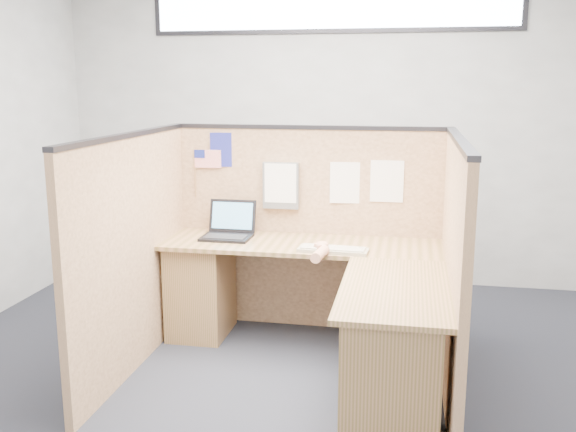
% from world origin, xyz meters
% --- Properties ---
extents(floor, '(5.00, 5.00, 0.00)m').
position_xyz_m(floor, '(0.00, 0.00, 0.00)').
color(floor, '#1E232B').
rests_on(floor, ground).
extents(wall_back, '(5.00, 0.00, 5.00)m').
position_xyz_m(wall_back, '(0.00, 2.25, 1.40)').
color(wall_back, '#979A9C').
rests_on(wall_back, floor).
extents(wall_front, '(5.00, 0.00, 5.00)m').
position_xyz_m(wall_front, '(0.00, -2.25, 1.40)').
color(wall_front, '#979A9C').
rests_on(wall_front, floor).
extents(clerestory_window, '(3.30, 0.04, 0.38)m').
position_xyz_m(clerestory_window, '(0.00, 2.23, 2.45)').
color(clerestory_window, '#232328').
rests_on(clerestory_window, wall_back).
extents(cubicle_partitions, '(2.06, 1.83, 1.53)m').
position_xyz_m(cubicle_partitions, '(0.00, 0.43, 0.77)').
color(cubicle_partitions, brown).
rests_on(cubicle_partitions, floor).
extents(l_desk, '(1.95, 1.75, 0.73)m').
position_xyz_m(l_desk, '(0.18, 0.29, 0.39)').
color(l_desk, brown).
rests_on(l_desk, floor).
extents(laptop, '(0.35, 0.34, 0.25)m').
position_xyz_m(laptop, '(-0.55, 0.76, 0.79)').
color(laptop, black).
rests_on(laptop, l_desk).
extents(keyboard, '(0.47, 0.19, 0.03)m').
position_xyz_m(keyboard, '(0.25, 0.48, 0.74)').
color(keyboard, gray).
rests_on(keyboard, l_desk).
extents(mouse, '(0.11, 0.08, 0.04)m').
position_xyz_m(mouse, '(0.17, 0.48, 0.75)').
color(mouse, silver).
rests_on(mouse, l_desk).
extents(hand_forearm, '(0.10, 0.36, 0.08)m').
position_xyz_m(hand_forearm, '(0.18, 0.34, 0.77)').
color(hand_forearm, tan).
rests_on(hand_forearm, l_desk).
extents(blue_poster, '(0.19, 0.03, 0.25)m').
position_xyz_m(blue_poster, '(-0.65, 0.97, 1.34)').
color(blue_poster, navy).
rests_on(blue_poster, cubicle_partitions).
extents(american_flag, '(0.21, 0.01, 0.36)m').
position_xyz_m(american_flag, '(-0.79, 0.96, 1.26)').
color(american_flag, olive).
rests_on(american_flag, cubicle_partitions).
extents(file_holder, '(0.27, 0.05, 0.34)m').
position_xyz_m(file_holder, '(-0.20, 0.94, 1.09)').
color(file_holder, slate).
rests_on(file_holder, cubicle_partitions).
extents(paper_left, '(0.24, 0.02, 0.30)m').
position_xyz_m(paper_left, '(0.28, 0.97, 1.12)').
color(paper_left, white).
rests_on(paper_left, cubicle_partitions).
extents(paper_right, '(0.24, 0.00, 0.30)m').
position_xyz_m(paper_right, '(0.57, 0.97, 1.14)').
color(paper_right, white).
rests_on(paper_right, cubicle_partitions).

